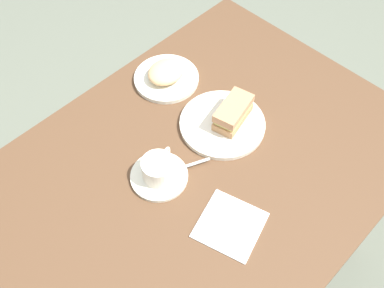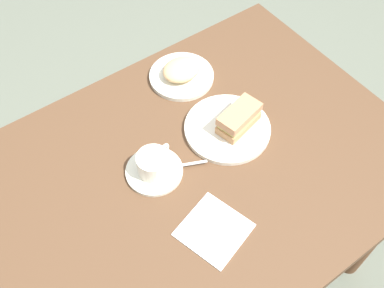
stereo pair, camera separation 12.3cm
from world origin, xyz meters
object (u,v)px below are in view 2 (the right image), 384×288
at_px(dining_table, 188,194).
at_px(spoon, 183,165).
at_px(coffee_cup, 154,163).
at_px(side_plate, 182,76).
at_px(sandwich_front, 239,118).
at_px(sandwich_plate, 227,128).
at_px(coffee_saucer, 154,171).
at_px(napkin, 214,230).

xyz_separation_m(dining_table, spoon, (0.00, -0.02, 0.14)).
relative_size(coffee_cup, side_plate, 0.55).
xyz_separation_m(dining_table, sandwich_front, (-0.20, -0.04, 0.17)).
bearing_deg(side_plate, coffee_cup, 43.32).
xyz_separation_m(sandwich_plate, coffee_saucer, (0.25, -0.00, -0.00)).
distance_m(sandwich_front, coffee_saucer, 0.28).
height_order(dining_table, sandwich_plate, sandwich_plate).
height_order(coffee_saucer, side_plate, side_plate).
xyz_separation_m(dining_table, side_plate, (-0.18, -0.29, 0.13)).
distance_m(sandwich_front, coffee_cup, 0.27).
bearing_deg(coffee_cup, side_plate, -136.68).
xyz_separation_m(dining_table, coffee_cup, (0.07, -0.05, 0.17)).
xyz_separation_m(sandwich_front, side_plate, (0.02, -0.26, -0.04)).
distance_m(sandwich_plate, side_plate, 0.24).
bearing_deg(napkin, coffee_cup, -83.49).
bearing_deg(sandwich_plate, spoon, 9.98).
relative_size(sandwich_front, coffee_saucer, 0.92).
distance_m(sandwich_front, side_plate, 0.26).
distance_m(dining_table, spoon, 0.14).
relative_size(sandwich_plate, napkin, 1.64).
relative_size(sandwich_plate, side_plate, 1.23).
height_order(dining_table, sandwich_front, sandwich_front).
distance_m(coffee_saucer, coffee_cup, 0.04).
bearing_deg(sandwich_plate, coffee_cup, -0.59).
xyz_separation_m(spoon, napkin, (0.04, 0.19, -0.01)).
bearing_deg(spoon, coffee_cup, -25.56).
bearing_deg(dining_table, sandwich_plate, -164.23).
bearing_deg(spoon, napkin, 77.29).
height_order(dining_table, napkin, napkin).
bearing_deg(dining_table, coffee_saucer, -34.78).
distance_m(dining_table, side_plate, 0.37).
distance_m(dining_table, sandwich_plate, 0.22).
bearing_deg(dining_table, napkin, 75.45).
bearing_deg(spoon, sandwich_front, -175.06).
xyz_separation_m(spoon, side_plate, (-0.19, -0.28, -0.01)).
relative_size(coffee_saucer, napkin, 1.02).
bearing_deg(sandwich_front, dining_table, 10.05).
distance_m(spoon, side_plate, 0.33).
relative_size(coffee_cup, napkin, 0.74).
relative_size(dining_table, coffee_saucer, 8.09).
height_order(coffee_cup, side_plate, coffee_cup).
relative_size(side_plate, napkin, 1.34).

